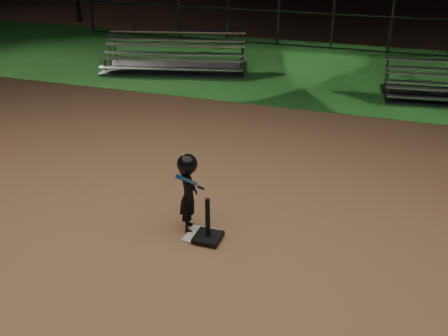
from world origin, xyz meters
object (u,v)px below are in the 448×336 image
child_batter (188,191)px  batting_tee (208,232)px  home_plate (202,235)px  bleacher_left (176,62)px

child_batter → batting_tee: bearing=-138.3°
home_plate → bleacher_left: 9.54m
batting_tee → bleacher_left: size_ratio=0.14×
child_batter → bleacher_left: child_batter is taller
batting_tee → child_batter: size_ratio=0.54×
batting_tee → child_batter: child_batter is taller
home_plate → child_batter: size_ratio=0.37×
home_plate → child_batter: child_batter is taller
bleacher_left → child_batter: bearing=-79.2°
bleacher_left → batting_tee: bearing=-77.7°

